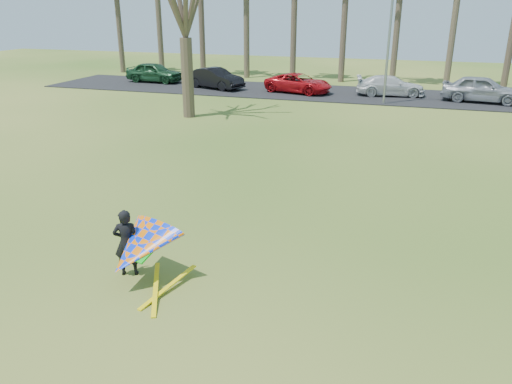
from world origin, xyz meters
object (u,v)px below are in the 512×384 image
(kite_flyer, at_px, (137,248))
(car_3, at_px, (391,86))
(car_0, at_px, (154,72))
(car_1, at_px, (215,78))
(car_4, at_px, (482,89))
(car_2, at_px, (299,83))
(streetlight, at_px, (393,29))

(kite_flyer, bearing_deg, car_3, 81.77)
(car_0, height_order, car_1, car_0)
(car_1, distance_m, car_3, 12.41)
(car_0, distance_m, car_1, 6.00)
(car_1, height_order, kite_flyer, kite_flyer)
(car_4, bearing_deg, car_1, 98.36)
(car_3, distance_m, kite_flyer, 26.81)
(car_0, xyz_separation_m, car_2, (12.00, -1.48, -0.12))
(streetlight, relative_size, car_1, 1.80)
(car_0, xyz_separation_m, kite_flyer, (14.35, -27.33, 0.02))
(car_3, bearing_deg, kite_flyer, 163.29)
(car_0, bearing_deg, car_2, -93.49)
(streetlight, relative_size, car_2, 1.71)
(car_2, relative_size, car_3, 1.04)
(car_1, height_order, car_3, car_1)
(car_2, distance_m, kite_flyer, 25.96)
(streetlight, distance_m, kite_flyer, 24.02)
(streetlight, distance_m, car_2, 7.60)
(car_1, bearing_deg, car_4, -69.66)
(car_0, distance_m, car_4, 23.85)
(car_0, bearing_deg, car_3, -88.97)
(car_1, bearing_deg, car_3, -66.30)
(car_4, bearing_deg, streetlight, 121.09)
(car_0, xyz_separation_m, car_4, (23.80, -1.53, 0.05))
(car_3, bearing_deg, car_1, 84.84)
(streetlight, xyz_separation_m, kite_flyer, (-3.80, -23.44, -3.62))
(car_1, relative_size, car_3, 0.99)
(car_1, xyz_separation_m, car_4, (18.00, -0.01, 0.08))
(car_2, height_order, car_3, car_3)
(car_0, height_order, car_3, car_0)
(car_2, bearing_deg, car_1, 104.96)
(car_1, bearing_deg, car_2, -69.27)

